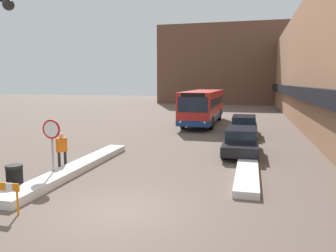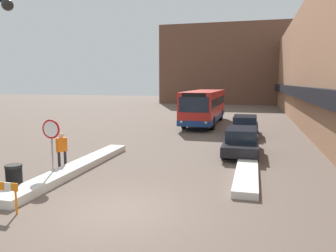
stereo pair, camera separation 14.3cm
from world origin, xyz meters
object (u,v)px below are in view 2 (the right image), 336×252
at_px(stop_sign, 51,136).
at_px(construction_barricade, 2,191).
at_px(parked_car_back, 245,126).
at_px(pedestrian, 62,147).
at_px(parked_car_front, 241,141).
at_px(trash_bin, 14,178).
at_px(city_bus, 205,106).

bearing_deg(stop_sign, construction_barricade, -79.86).
xyz_separation_m(parked_car_back, pedestrian, (-7.54, -11.53, 0.26)).
distance_m(stop_sign, construction_barricade, 3.61).
bearing_deg(parked_car_front, stop_sign, -136.76).
relative_size(parked_car_back, trash_bin, 5.03).
xyz_separation_m(pedestrian, construction_barricade, (1.07, -4.78, -0.31)).
distance_m(city_bus, construction_barricade, 22.16).
xyz_separation_m(city_bus, trash_bin, (-3.76, -20.21, -1.21)).
distance_m(parked_car_back, pedestrian, 13.78).
xyz_separation_m(city_bus, parked_car_back, (3.78, -5.67, -0.97)).
distance_m(parked_car_front, parked_car_back, 6.24).
distance_m(city_bus, pedestrian, 17.61).
xyz_separation_m(trash_bin, construction_barricade, (1.06, -1.76, 0.19)).
height_order(stop_sign, construction_barricade, stop_sign).
height_order(pedestrian, trash_bin, pedestrian).
bearing_deg(construction_barricade, parked_car_front, 57.24).
xyz_separation_m(stop_sign, construction_barricade, (0.61, -3.40, -1.07)).
xyz_separation_m(parked_car_front, pedestrian, (-7.54, -5.28, 0.27)).
bearing_deg(parked_car_front, parked_car_back, 90.00).
xyz_separation_m(stop_sign, pedestrian, (-0.46, 1.38, -0.75)).
bearing_deg(stop_sign, city_bus, 79.92).
distance_m(parked_car_front, stop_sign, 9.78).
relative_size(city_bus, trash_bin, 11.81).
relative_size(pedestrian, construction_barricade, 1.48).
bearing_deg(city_bus, construction_barricade, -96.99).
height_order(parked_car_front, stop_sign, stop_sign).
bearing_deg(stop_sign, trash_bin, -105.59).
xyz_separation_m(pedestrian, trash_bin, (0.00, -3.01, -0.50)).
height_order(stop_sign, pedestrian, stop_sign).
bearing_deg(construction_barricade, trash_bin, 121.13).
bearing_deg(stop_sign, parked_car_back, 61.24).
relative_size(parked_car_front, pedestrian, 2.93).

